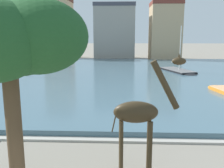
{
  "coord_description": "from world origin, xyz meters",
  "views": [
    {
      "loc": [
        1.96,
        -5.25,
        5.49
      ],
      "look_at": [
        1.23,
        11.38,
        2.2
      ],
      "focal_mm": 40.6,
      "sensor_mm": 36.0,
      "label": 1
    }
  ],
  "objects_px": {
    "sailboat_black": "(180,72)",
    "shade_tree": "(0,40)",
    "sailboat_navy": "(6,75)",
    "giraffe_statue": "(140,114)",
    "sailboat_yellow": "(25,64)"
  },
  "relations": [
    {
      "from": "sailboat_yellow",
      "to": "shade_tree",
      "type": "distance_m",
      "value": 36.7
    },
    {
      "from": "giraffe_statue",
      "to": "sailboat_black",
      "type": "relative_size",
      "value": 0.65
    },
    {
      "from": "sailboat_yellow",
      "to": "sailboat_black",
      "type": "bearing_deg",
      "value": -16.44
    },
    {
      "from": "giraffe_statue",
      "to": "sailboat_navy",
      "type": "xyz_separation_m",
      "value": [
        -15.54,
        21.94,
        -2.09
      ]
    },
    {
      "from": "giraffe_statue",
      "to": "shade_tree",
      "type": "height_order",
      "value": "shade_tree"
    },
    {
      "from": "sailboat_black",
      "to": "shade_tree",
      "type": "distance_m",
      "value": 29.69
    },
    {
      "from": "giraffe_statue",
      "to": "sailboat_navy",
      "type": "height_order",
      "value": "sailboat_navy"
    },
    {
      "from": "sailboat_yellow",
      "to": "giraffe_statue",
      "type": "bearing_deg",
      "value": -62.1
    },
    {
      "from": "shade_tree",
      "to": "sailboat_navy",
      "type": "bearing_deg",
      "value": 115.23
    },
    {
      "from": "giraffe_statue",
      "to": "sailboat_black",
      "type": "height_order",
      "value": "sailboat_black"
    },
    {
      "from": "giraffe_statue",
      "to": "sailboat_black",
      "type": "xyz_separation_m",
      "value": [
        7.1,
        25.21,
        -2.1
      ]
    },
    {
      "from": "giraffe_statue",
      "to": "sailboat_navy",
      "type": "distance_m",
      "value": 26.97
    },
    {
      "from": "sailboat_black",
      "to": "shade_tree",
      "type": "bearing_deg",
      "value": -113.1
    },
    {
      "from": "giraffe_statue",
      "to": "shade_tree",
      "type": "xyz_separation_m",
      "value": [
        -4.39,
        -1.72,
        2.85
      ]
    },
    {
      "from": "sailboat_navy",
      "to": "sailboat_black",
      "type": "bearing_deg",
      "value": 8.21
    }
  ]
}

